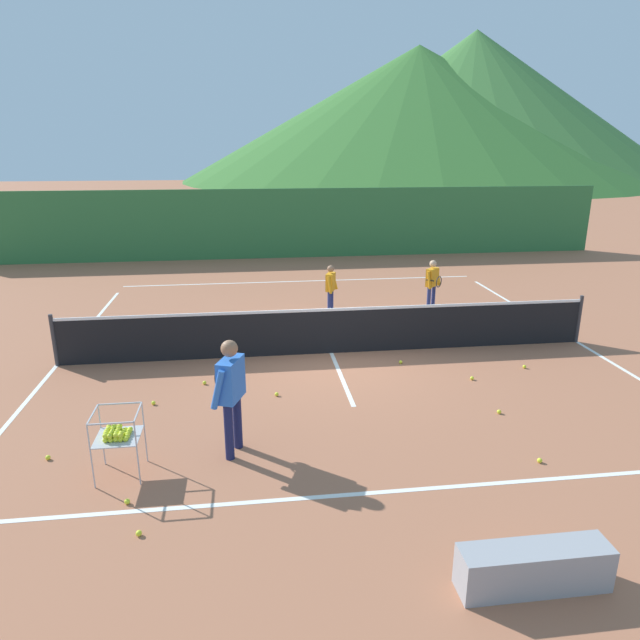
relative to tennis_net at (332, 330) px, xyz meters
The scene contains 26 objects.
ground_plane 0.50m from the tennis_net, ahead, with size 120.00×120.00×0.00m, color #A86647.
line_baseline_near 4.98m from the tennis_net, 90.00° to the right, with size 10.95×0.08×0.01m, color white.
line_baseline_far 6.49m from the tennis_net, 90.00° to the left, with size 10.95×0.08×0.01m, color white.
line_sideline_west 5.50m from the tennis_net, behind, with size 0.08×11.43×0.01m, color white.
line_sideline_east 5.50m from the tennis_net, ahead, with size 0.08×11.43×0.01m, color white.
line_service_center 0.50m from the tennis_net, ahead, with size 0.08×5.09×0.01m, color white.
tennis_net is the anchor object (origin of this frame).
instructor 4.25m from the tennis_net, 117.54° to the right, with size 0.48×0.84×1.68m.
student_0 2.81m from the tennis_net, 81.97° to the left, with size 0.38×0.51×1.27m.
student_1 4.12m from the tennis_net, 42.30° to the left, with size 0.50×0.69×1.33m.
ball_cart 5.35m from the tennis_net, 129.77° to the right, with size 0.58×0.58×0.90m.
tennis_ball_0 5.08m from the tennis_net, 64.15° to the right, with size 0.07×0.07×0.07m, color yellow.
tennis_ball_1 2.37m from the tennis_net, 122.59° to the right, with size 0.07×0.07×0.07m, color yellow.
tennis_ball_2 2.97m from the tennis_net, 35.92° to the right, with size 0.07×0.07×0.07m, color yellow.
tennis_ball_3 3.87m from the tennis_net, 53.46° to the right, with size 0.07×0.07×0.07m, color yellow.
tennis_ball_4 3.86m from the tennis_net, 19.99° to the right, with size 0.07×0.07×0.07m, color yellow.
tennis_ball_5 6.19m from the tennis_net, 118.82° to the right, with size 0.07×0.07×0.07m, color yellow.
tennis_ball_6 1.56m from the tennis_net, 30.80° to the right, with size 0.07×0.07×0.07m, color yellow.
tennis_ball_7 5.79m from the tennis_net, 141.24° to the right, with size 0.07×0.07×0.07m, color yellow.
tennis_ball_8 2.87m from the tennis_net, 152.81° to the right, with size 0.07×0.07×0.07m, color yellow.
tennis_ball_9 5.79m from the tennis_net, 123.90° to the right, with size 0.07×0.07×0.07m, color yellow.
tennis_ball_10 3.92m from the tennis_net, 148.45° to the right, with size 0.07×0.07×0.07m, color yellow.
windscreen_fence 10.46m from the tennis_net, 90.00° to the left, with size 24.09×0.08×2.59m, color #33753D.
courtside_bench 6.76m from the tennis_net, 81.50° to the right, with size 1.50×0.36×0.46m, color #99999E.
hill_0 61.20m from the tennis_net, 72.05° to the left, with size 55.18×55.18×14.98m, color #38702D.
hill_1 63.64m from the tennis_net, 66.23° to the left, with size 48.07×48.07×16.70m, color #427A38.
Camera 1 is at (-1.65, -10.89, 4.18)m, focal length 31.65 mm.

